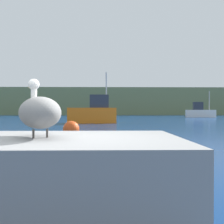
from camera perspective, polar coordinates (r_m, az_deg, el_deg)
The scene contains 7 objects.
ground_plane at distance 3.75m, azimuth -11.50°, elevation -19.38°, with size 260.00×260.00×0.00m, color navy.
hillside_backdrop at distance 66.98m, azimuth -1.79°, elevation 2.34°, with size 140.00×10.46×6.94m, color #6B7A51.
pier_dock at distance 3.65m, azimuth -16.18°, elevation -12.62°, with size 3.87×2.20×0.90m, color gray.
pelican at distance 3.57m, azimuth -16.26°, elevation 0.03°, with size 0.95×1.35×0.84m.
fishing_boat_orange at distance 24.15m, azimuth -4.27°, elevation -0.12°, with size 4.71×1.61×4.94m.
fishing_boat_white at distance 46.45m, azimuth 19.39°, elevation 0.04°, with size 5.11×2.38×4.57m.
mooring_buoy at distance 11.83m, azimuth -9.29°, elevation -3.87°, with size 0.76×0.76×0.76m, color #E54C19.
Camera 1 is at (0.63, -3.47, 1.27)m, focal length 40.11 mm.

